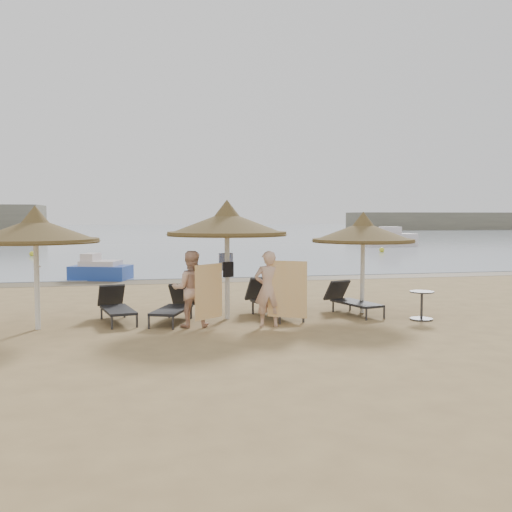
{
  "coord_description": "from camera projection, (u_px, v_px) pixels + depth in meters",
  "views": [
    {
      "loc": [
        -1.51,
        -11.34,
        2.36
      ],
      "look_at": [
        1.16,
        1.2,
        1.46
      ],
      "focal_mm": 40.0,
      "sensor_mm": 36.0,
      "label": 1
    }
  ],
  "objects": [
    {
      "name": "pedal_boat",
      "position": [
        100.0,
        270.0,
        21.19
      ],
      "size": [
        2.39,
        1.86,
        0.98
      ],
      "rotation": [
        0.0,
        0.0,
        -0.33
      ],
      "color": "#2142A1",
      "rests_on": "ground"
    },
    {
      "name": "wet_sand_strip",
      "position": [
        178.0,
        281.0,
        20.71
      ],
      "size": [
        200.0,
        1.6,
        0.01
      ],
      "primitive_type": "cube",
      "color": "brown",
      "rests_on": "ground"
    },
    {
      "name": "palapa_left",
      "position": [
        35.0,
        231.0,
        11.75
      ],
      "size": [
        2.61,
        2.61,
        2.58
      ],
      "rotation": [
        0.0,
        0.0,
        -0.34
      ],
      "color": "silver",
      "rests_on": "ground"
    },
    {
      "name": "lounger_far_right",
      "position": [
        351.0,
        299.0,
        13.81
      ],
      "size": [
        1.01,
        1.8,
        0.77
      ],
      "rotation": [
        0.0,
        0.0,
        0.27
      ],
      "color": "#323134",
      "rests_on": "ground"
    },
    {
      "name": "bag_patterned",
      "position": [
        226.0,
        262.0,
        13.19
      ],
      "size": [
        0.33,
        0.15,
        0.4
      ],
      "rotation": [
        0.0,
        0.0,
        0.16
      ],
      "color": "white",
      "rests_on": "ground"
    },
    {
      "name": "towel_right",
      "position": [
        287.0,
        289.0,
        11.96
      ],
      "size": [
        0.75,
        0.45,
        1.2
      ],
      "rotation": [
        0.0,
        0.0,
        -0.53
      ],
      "color": "orange",
      "rests_on": "ground"
    },
    {
      "name": "person_left",
      "position": [
        190.0,
        283.0,
        12.11
      ],
      "size": [
        0.91,
        0.63,
        1.89
      ],
      "primitive_type": "imported",
      "rotation": [
        0.0,
        0.0,
        3.07
      ],
      "color": "#DCAD90",
      "rests_on": "ground"
    },
    {
      "name": "person_right",
      "position": [
        268.0,
        283.0,
        12.12
      ],
      "size": [
        0.94,
        0.69,
        1.89
      ],
      "primitive_type": "imported",
      "rotation": [
        0.0,
        0.0,
        2.99
      ],
      "color": "#DCAD90",
      "rests_on": "ground"
    },
    {
      "name": "bag_dark",
      "position": [
        228.0,
        269.0,
        12.87
      ],
      "size": [
        0.25,
        0.17,
        0.34
      ],
      "rotation": [
        0.0,
        0.0,
        0.39
      ],
      "color": "black",
      "rests_on": "ground"
    },
    {
      "name": "buoy_left",
      "position": [
        32.0,
        254.0,
        33.42
      ],
      "size": [
        0.31,
        0.31,
        0.31
      ],
      "primitive_type": "sphere",
      "color": "yellow",
      "rests_on": "ground"
    },
    {
      "name": "side_table",
      "position": [
        422.0,
        306.0,
        12.96
      ],
      "size": [
        0.54,
        0.54,
        0.66
      ],
      "rotation": [
        0.0,
        0.0,
        0.17
      ],
      "color": "#323134",
      "rests_on": "ground"
    },
    {
      "name": "buoy_right",
      "position": [
        382.0,
        250.0,
        37.11
      ],
      "size": [
        0.33,
        0.33,
        0.33
      ],
      "primitive_type": "sphere",
      "color": "yellow",
      "rests_on": "ground"
    },
    {
      "name": "palapa_right",
      "position": [
        363.0,
        232.0,
        13.79
      ],
      "size": [
        2.49,
        2.49,
        2.47
      ],
      "rotation": [
        0.0,
        0.0,
        -0.21
      ],
      "color": "silver",
      "rests_on": "ground"
    },
    {
      "name": "lounger_near_left",
      "position": [
        175.0,
        306.0,
        12.8
      ],
      "size": [
        1.19,
        1.84,
        0.79
      ],
      "rotation": [
        0.0,
        0.0,
        -0.39
      ],
      "color": "#323134",
      "rests_on": "ground"
    },
    {
      "name": "lounger_far_left",
      "position": [
        116.0,
        306.0,
        12.81
      ],
      "size": [
        0.93,
        1.82,
        0.78
      ],
      "rotation": [
        0.0,
        0.0,
        0.22
      ],
      "color": "#323134",
      "rests_on": "ground"
    },
    {
      "name": "lounger_near_right",
      "position": [
        271.0,
        299.0,
        13.48
      ],
      "size": [
        1.03,
        2.04,
        0.87
      ],
      "rotation": [
        0.0,
        0.0,
        0.21
      ],
      "color": "#323134",
      "rests_on": "ground"
    },
    {
      "name": "ground",
      "position": [
        212.0,
        333.0,
        11.54
      ],
      "size": [
        160.0,
        160.0,
        0.0
      ],
      "primitive_type": "plane",
      "color": "#9D7E4D",
      "rests_on": "ground"
    },
    {
      "name": "sea",
      "position": [
        145.0,
        231.0,
        89.6
      ],
      "size": [
        200.0,
        140.0,
        0.03
      ],
      "primitive_type": "cube",
      "color": "gray",
      "rests_on": "ground"
    },
    {
      "name": "towel_left",
      "position": [
        209.0,
        292.0,
        11.85
      ],
      "size": [
        0.65,
        0.53,
        1.15
      ],
      "rotation": [
        0.0,
        0.0,
        0.69
      ],
      "color": "orange",
      "rests_on": "ground"
    },
    {
      "name": "palapa_center",
      "position": [
        227.0,
        224.0,
        12.96
      ],
      "size": [
        2.76,
        2.76,
        2.74
      ],
      "rotation": [
        0.0,
        0.0,
        -0.18
      ],
      "color": "silver",
      "rests_on": "ground"
    }
  ]
}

